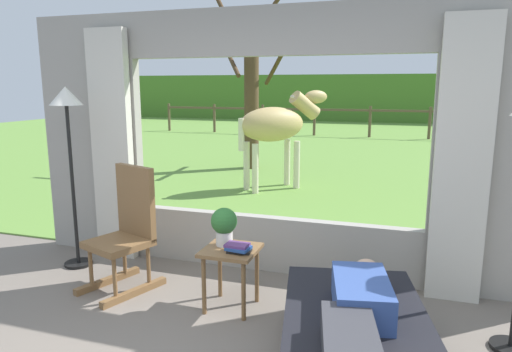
{
  "coord_description": "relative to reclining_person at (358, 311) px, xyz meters",
  "views": [
    {
      "loc": [
        1.23,
        -2.0,
        1.83
      ],
      "look_at": [
        0.0,
        1.8,
        1.05
      ],
      "focal_mm": 32.47,
      "sensor_mm": 36.0,
      "label": 1
    }
  ],
  "objects": [
    {
      "name": "outdoor_pasture_lawn",
      "position": [
        -1.02,
        12.57,
        -0.51
      ],
      "size": [
        36.0,
        21.68,
        0.02
      ],
      "primitive_type": "cube",
      "color": "olive",
      "rests_on": "ground_plane"
    },
    {
      "name": "curtain_panel_left",
      "position": [
        -2.71,
        1.53,
        0.68
      ],
      "size": [
        0.44,
        0.1,
        2.4
      ],
      "primitive_type": "cube",
      "color": "beige",
      "rests_on": "ground_plane"
    },
    {
      "name": "pasture_tree",
      "position": [
        -3.04,
        7.12,
        1.23
      ],
      "size": [
        1.71,
        1.75,
        3.75
      ],
      "color": "#4C3823",
      "rests_on": "outdoor_pasture_lawn"
    },
    {
      "name": "pasture_fence_line",
      "position": [
        -1.02,
        14.38,
        0.22
      ],
      "size": [
        16.1,
        0.1,
        1.1
      ],
      "color": "brown",
      "rests_on": "outdoor_pasture_lawn"
    },
    {
      "name": "rocking_chair",
      "position": [
        -2.15,
        0.89,
        0.02
      ],
      "size": [
        0.67,
        0.8,
        1.12
      ],
      "rotation": [
        0.0,
        0.0,
        -0.36
      ],
      "color": "brown",
      "rests_on": "ground_plane"
    },
    {
      "name": "book_stack",
      "position": [
        -1.01,
        0.72,
        0.03
      ],
      "size": [
        0.21,
        0.17,
        0.07
      ],
      "color": "black",
      "rests_on": "side_table"
    },
    {
      "name": "floor_lamp_left",
      "position": [
        -2.95,
        1.17,
        0.95
      ],
      "size": [
        0.32,
        0.32,
        1.82
      ],
      "color": "black",
      "rests_on": "ground_plane"
    },
    {
      "name": "potted_plant",
      "position": [
        -1.18,
        0.84,
        0.18
      ],
      "size": [
        0.22,
        0.22,
        0.32
      ],
      "color": "silver",
      "rests_on": "side_table"
    },
    {
      "name": "curtain_panel_right",
      "position": [
        0.67,
        1.53,
        0.68
      ],
      "size": [
        0.44,
        0.1,
        2.4
      ],
      "primitive_type": "cube",
      "color": "beige",
      "rests_on": "ground_plane"
    },
    {
      "name": "reclining_person",
      "position": [
        0.0,
        0.0,
        0.0
      ],
      "size": [
        0.45,
        1.43,
        0.22
      ],
      "rotation": [
        0.0,
        0.0,
        0.2
      ],
      "color": "#334C8C",
      "rests_on": "recliner_sofa"
    },
    {
      "name": "side_table",
      "position": [
        -1.1,
        0.78,
        -0.1
      ],
      "size": [
        0.44,
        0.44,
        0.52
      ],
      "color": "brown",
      "rests_on": "ground_plane"
    },
    {
      "name": "distant_hill_ridge",
      "position": [
        -1.02,
        22.41,
        0.68
      ],
      "size": [
        36.0,
        2.0,
        2.4
      ],
      "primitive_type": "cube",
      "color": "#48752A",
      "rests_on": "ground_plane"
    },
    {
      "name": "back_wall_with_window",
      "position": [
        -1.02,
        1.67,
        0.73
      ],
      "size": [
        5.2,
        0.12,
        2.55
      ],
      "color": "#9E998E",
      "rests_on": "ground_plane"
    },
    {
      "name": "horse",
      "position": [
        -1.96,
        5.24,
        0.63
      ],
      "size": [
        1.5,
        1.55,
        1.73
      ],
      "rotation": [
        0.0,
        0.0,
        -0.76
      ],
      "color": "tan",
      "rests_on": "outdoor_pasture_lawn"
    }
  ]
}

